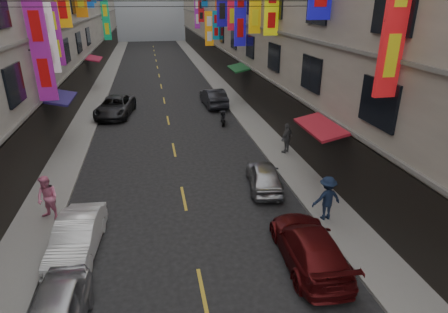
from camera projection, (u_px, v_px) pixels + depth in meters
name	position (u px, v px, depth m)	size (l,w,h in m)	color
sidewalk_left	(101.00, 88.00, 37.43)	(2.00, 90.00, 0.12)	slate
sidewalk_right	(218.00, 83.00, 39.58)	(2.00, 90.00, 0.12)	slate
street_awnings	(148.00, 93.00, 22.68)	(13.99, 35.20, 0.41)	#154F22
lane_markings	(163.00, 93.00, 35.82)	(0.12, 80.20, 0.01)	gold
scooter_far_right	(223.00, 118.00, 26.73)	(0.63, 1.79, 1.14)	black
car_left_mid	(77.00, 237.00, 13.02)	(1.35, 3.87, 1.27)	white
car_left_far	(115.00, 107.00, 28.51)	(2.38, 5.16, 1.44)	black
car_right_near	(309.00, 246.00, 12.51)	(1.83, 4.50, 1.31)	#520E0F
car_right_mid	(264.00, 176.00, 17.53)	(1.46, 3.63, 1.24)	#A6A7AB
car_right_far	(214.00, 97.00, 31.13)	(1.56, 4.46, 1.47)	#222329
pedestrian_lfar	(48.00, 198.00, 14.71)	(0.90, 0.61, 1.84)	pink
pedestrian_rnear	(327.00, 198.00, 14.72)	(1.18, 0.61, 1.83)	#121D34
pedestrian_rfar	(287.00, 138.00, 21.24)	(1.02, 0.58, 1.75)	#515254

